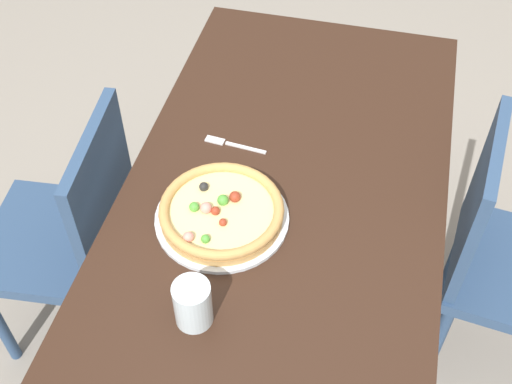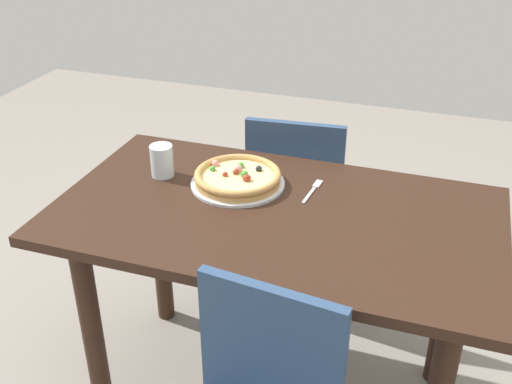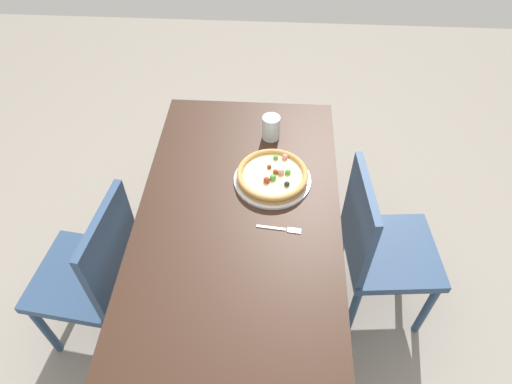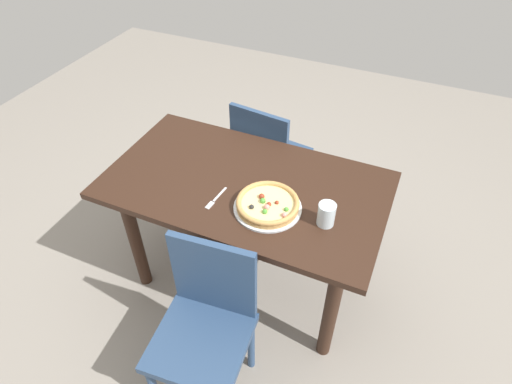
{
  "view_description": "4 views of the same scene",
  "coord_description": "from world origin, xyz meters",
  "px_view_note": "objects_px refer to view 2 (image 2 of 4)",
  "views": [
    {
      "loc": [
        -1.09,
        -0.18,
        1.95
      ],
      "look_at": [
        -0.08,
        0.06,
        0.79
      ],
      "focal_mm": 45.92,
      "sensor_mm": 36.0,
      "label": 1
    },
    {
      "loc": [
        0.46,
        -1.56,
        1.75
      ],
      "look_at": [
        -0.08,
        0.06,
        0.79
      ],
      "focal_mm": 43.13,
      "sensor_mm": 36.0,
      "label": 2
    },
    {
      "loc": [
        1.09,
        0.13,
        2.09
      ],
      "look_at": [
        -0.08,
        0.06,
        0.79
      ],
      "focal_mm": 31.49,
      "sensor_mm": 36.0,
      "label": 3
    },
    {
      "loc": [
        -0.68,
        1.43,
        2.14
      ],
      "look_at": [
        -0.08,
        0.06,
        0.79
      ],
      "focal_mm": 30.14,
      "sensor_mm": 36.0,
      "label": 4
    }
  ],
  "objects_px": {
    "dining_table": "(275,245)",
    "pizza": "(238,177)",
    "drinking_glass": "(162,161)",
    "plate": "(238,184)",
    "chair_far": "(298,199)",
    "fork": "(313,189)"
  },
  "relations": [
    {
      "from": "dining_table",
      "to": "pizza",
      "type": "relative_size",
      "value": 4.77
    },
    {
      "from": "pizza",
      "to": "fork",
      "type": "height_order",
      "value": "pizza"
    },
    {
      "from": "drinking_glass",
      "to": "pizza",
      "type": "bearing_deg",
      "value": 3.55
    },
    {
      "from": "fork",
      "to": "pizza",
      "type": "bearing_deg",
      "value": 106.21
    },
    {
      "from": "fork",
      "to": "drinking_glass",
      "type": "height_order",
      "value": "drinking_glass"
    },
    {
      "from": "chair_far",
      "to": "fork",
      "type": "bearing_deg",
      "value": -74.84
    },
    {
      "from": "fork",
      "to": "plate",
      "type": "bearing_deg",
      "value": 106.37
    },
    {
      "from": "dining_table",
      "to": "chair_far",
      "type": "height_order",
      "value": "chair_far"
    },
    {
      "from": "dining_table",
      "to": "pizza",
      "type": "xyz_separation_m",
      "value": [
        -0.17,
        0.12,
        0.16
      ]
    },
    {
      "from": "chair_far",
      "to": "fork",
      "type": "relative_size",
      "value": 5.2
    },
    {
      "from": "dining_table",
      "to": "plate",
      "type": "bearing_deg",
      "value": 144.23
    },
    {
      "from": "plate",
      "to": "fork",
      "type": "height_order",
      "value": "plate"
    },
    {
      "from": "pizza",
      "to": "dining_table",
      "type": "bearing_deg",
      "value": -35.87
    },
    {
      "from": "plate",
      "to": "pizza",
      "type": "bearing_deg",
      "value": 115.28
    },
    {
      "from": "pizza",
      "to": "drinking_glass",
      "type": "height_order",
      "value": "drinking_glass"
    },
    {
      "from": "plate",
      "to": "chair_far",
      "type": "bearing_deg",
      "value": 79.87
    },
    {
      "from": "plate",
      "to": "fork",
      "type": "bearing_deg",
      "value": 10.76
    },
    {
      "from": "drinking_glass",
      "to": "plate",
      "type": "bearing_deg",
      "value": 3.41
    },
    {
      "from": "chair_far",
      "to": "dining_table",
      "type": "bearing_deg",
      "value": -87.4
    },
    {
      "from": "chair_far",
      "to": "drinking_glass",
      "type": "xyz_separation_m",
      "value": [
        -0.35,
        -0.49,
        0.35
      ]
    },
    {
      "from": "chair_far",
      "to": "plate",
      "type": "relative_size",
      "value": 2.76
    },
    {
      "from": "dining_table",
      "to": "drinking_glass",
      "type": "xyz_separation_m",
      "value": [
        -0.44,
        0.11,
        0.18
      ]
    }
  ]
}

